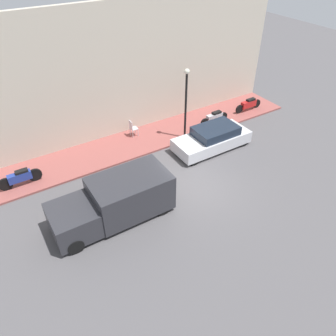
{
  "coord_description": "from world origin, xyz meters",
  "views": [
    {
      "loc": [
        -9.44,
        7.26,
        10.18
      ],
      "look_at": [
        1.21,
        0.65,
        0.6
      ],
      "focal_mm": 35.0,
      "sensor_mm": 36.0,
      "label": 1
    }
  ],
  "objects_px": {
    "scooter_silver": "(215,117)",
    "motorcycle_blue": "(20,177)",
    "cafe_chair": "(132,127)",
    "parked_car": "(212,138)",
    "streetlamp": "(186,97)",
    "delivery_van": "(114,201)",
    "motorcycle_red": "(249,104)"
  },
  "relations": [
    {
      "from": "scooter_silver",
      "to": "cafe_chair",
      "type": "relative_size",
      "value": 2.02
    },
    {
      "from": "delivery_van",
      "to": "motorcycle_red",
      "type": "xyz_separation_m",
      "value": [
        4.23,
        -11.45,
        -0.4
      ]
    },
    {
      "from": "delivery_van",
      "to": "scooter_silver",
      "type": "bearing_deg",
      "value": -64.51
    },
    {
      "from": "parked_car",
      "to": "delivery_van",
      "type": "relative_size",
      "value": 0.86
    },
    {
      "from": "motorcycle_red",
      "to": "cafe_chair",
      "type": "bearing_deg",
      "value": 81.9
    },
    {
      "from": "motorcycle_blue",
      "to": "streetlamp",
      "type": "height_order",
      "value": "streetlamp"
    },
    {
      "from": "motorcycle_red",
      "to": "motorcycle_blue",
      "type": "relative_size",
      "value": 1.05
    },
    {
      "from": "cafe_chair",
      "to": "scooter_silver",
      "type": "bearing_deg",
      "value": -104.81
    },
    {
      "from": "scooter_silver",
      "to": "streetlamp",
      "type": "bearing_deg",
      "value": 99.28
    },
    {
      "from": "scooter_silver",
      "to": "motorcycle_red",
      "type": "height_order",
      "value": "motorcycle_red"
    },
    {
      "from": "scooter_silver",
      "to": "streetlamp",
      "type": "height_order",
      "value": "streetlamp"
    },
    {
      "from": "motorcycle_blue",
      "to": "streetlamp",
      "type": "distance_m",
      "value": 9.18
    },
    {
      "from": "motorcycle_blue",
      "to": "cafe_chair",
      "type": "bearing_deg",
      "value": -79.76
    },
    {
      "from": "motorcycle_red",
      "to": "motorcycle_blue",
      "type": "bearing_deg",
      "value": 90.18
    },
    {
      "from": "cafe_chair",
      "to": "motorcycle_blue",
      "type": "bearing_deg",
      "value": 100.24
    },
    {
      "from": "scooter_silver",
      "to": "cafe_chair",
      "type": "xyz_separation_m",
      "value": [
        1.3,
        4.93,
        0.15
      ]
    },
    {
      "from": "scooter_silver",
      "to": "motorcycle_blue",
      "type": "relative_size",
      "value": 1.01
    },
    {
      "from": "parked_car",
      "to": "cafe_chair",
      "type": "height_order",
      "value": "parked_car"
    },
    {
      "from": "parked_car",
      "to": "scooter_silver",
      "type": "distance_m",
      "value": 2.61
    },
    {
      "from": "motorcycle_red",
      "to": "streetlamp",
      "type": "distance_m",
      "value": 5.85
    },
    {
      "from": "scooter_silver",
      "to": "motorcycle_red",
      "type": "xyz_separation_m",
      "value": [
        0.18,
        -2.97,
        0.02
      ]
    },
    {
      "from": "scooter_silver",
      "to": "motorcycle_blue",
      "type": "distance_m",
      "value": 11.4
    },
    {
      "from": "parked_car",
      "to": "motorcycle_red",
      "type": "distance_m",
      "value": 5.15
    },
    {
      "from": "parked_car",
      "to": "motorcycle_blue",
      "type": "xyz_separation_m",
      "value": [
        2.11,
        9.69,
        -0.06
      ]
    },
    {
      "from": "parked_car",
      "to": "scooter_silver",
      "type": "height_order",
      "value": "parked_car"
    },
    {
      "from": "parked_car",
      "to": "motorcycle_red",
      "type": "bearing_deg",
      "value": -65.26
    },
    {
      "from": "parked_car",
      "to": "cafe_chair",
      "type": "xyz_separation_m",
      "value": [
        3.28,
        3.22,
        0.05
      ]
    },
    {
      "from": "scooter_silver",
      "to": "motorcycle_red",
      "type": "relative_size",
      "value": 0.96
    },
    {
      "from": "parked_car",
      "to": "streetlamp",
      "type": "xyz_separation_m",
      "value": [
        1.57,
        0.76,
        1.98
      ]
    },
    {
      "from": "delivery_van",
      "to": "motorcycle_red",
      "type": "height_order",
      "value": "delivery_van"
    },
    {
      "from": "motorcycle_blue",
      "to": "streetlamp",
      "type": "bearing_deg",
      "value": -93.46
    },
    {
      "from": "parked_car",
      "to": "cafe_chair",
      "type": "distance_m",
      "value": 4.6
    }
  ]
}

